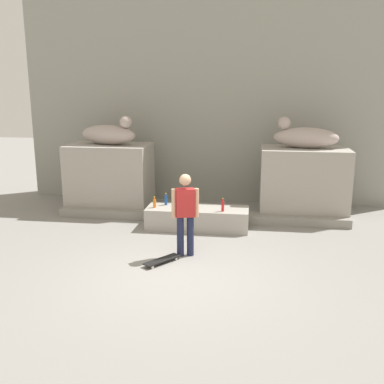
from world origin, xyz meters
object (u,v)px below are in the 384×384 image
object	(u,v)px
bottle_blue	(166,200)
skater	(185,211)
skateboard	(162,260)
statue_reclining_right	(305,137)
bottle_red	(223,206)
bottle_clear	(181,200)
statue_reclining_left	(109,134)
bottle_orange	(155,203)

from	to	relation	value
bottle_blue	skater	bearing A→B (deg)	-68.38
skateboard	bottle_blue	world-z (taller)	bottle_blue
statue_reclining_right	bottle_red	size ratio (longest dim) A/B	5.35
bottle_red	bottle_clear	xyz separation A→B (m)	(-1.03, 0.36, 0.00)
statue_reclining_left	bottle_red	xyz separation A→B (m)	(3.15, -1.53, -1.45)
bottle_red	bottle_blue	xyz separation A→B (m)	(-1.41, 0.38, -0.01)
skater	bottle_orange	world-z (taller)	skater
bottle_orange	bottle_clear	distance (m)	0.65
bottle_blue	bottle_clear	bearing A→B (deg)	-3.57
statue_reclining_left	bottle_blue	distance (m)	2.55
statue_reclining_left	bottle_blue	xyz separation A→B (m)	(1.74, -1.15, -1.46)
bottle_red	bottle_clear	world-z (taller)	bottle_clear
bottle_red	bottle_clear	distance (m)	1.09
statue_reclining_right	bottle_clear	distance (m)	3.49
bottle_blue	bottle_clear	xyz separation A→B (m)	(0.38, -0.02, 0.01)
statue_reclining_left	skateboard	distance (m)	4.64
bottle_orange	bottle_red	world-z (taller)	bottle_red
skateboard	bottle_orange	bearing A→B (deg)	53.86
bottle_red	bottle_clear	size ratio (longest dim) A/B	0.98
skater	bottle_red	world-z (taller)	skater
skater	bottle_blue	bearing A→B (deg)	96.77
skater	bottle_orange	xyz separation A→B (m)	(-1.00, 1.71, -0.32)
statue_reclining_left	bottle_clear	xyz separation A→B (m)	(2.12, -1.18, -1.45)
bottle_clear	statue_reclining_right	bearing A→B (deg)	22.02
skater	statue_reclining_right	bearing A→B (deg)	36.13
statue_reclining_left	bottle_clear	bearing A→B (deg)	-15.11
statue_reclining_right	skater	size ratio (longest dim) A/B	0.99
bottle_orange	statue_reclining_right	bearing A→B (deg)	22.03
skater	skateboard	bearing A→B (deg)	-144.38
bottle_blue	statue_reclining_right	bearing A→B (deg)	19.32
bottle_clear	statue_reclining_left	bearing A→B (deg)	150.95
skater	bottle_blue	distance (m)	2.15
skateboard	bottle_orange	distance (m)	2.32
statue_reclining_right	bottle_orange	world-z (taller)	statue_reclining_right
skateboard	bottle_clear	bearing A→B (deg)	38.25
bottle_orange	bottle_blue	bearing A→B (deg)	50.58
statue_reclining_left	bottle_orange	world-z (taller)	statue_reclining_left
bottle_orange	bottle_red	distance (m)	1.64
skateboard	bottle_blue	size ratio (longest dim) A/B	2.56
skater	statue_reclining_left	bearing A→B (deg)	113.99
bottle_orange	bottle_blue	distance (m)	0.35
skater	bottle_blue	xyz separation A→B (m)	(-0.78, 1.98, -0.30)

